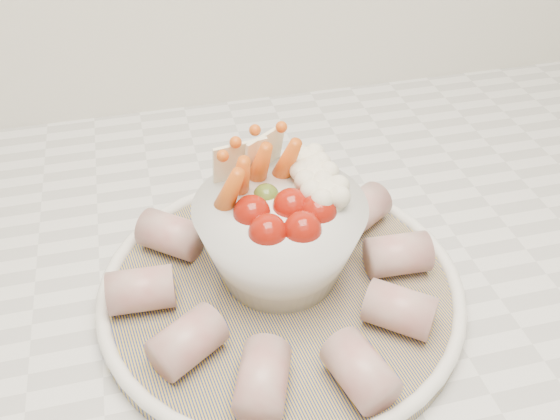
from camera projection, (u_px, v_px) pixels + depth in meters
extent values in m
cube|color=silver|center=(166.00, 289.00, 0.58)|extent=(2.04, 0.62, 0.04)
cylinder|color=navy|center=(281.00, 292.00, 0.54)|extent=(0.35, 0.35, 0.01)
torus|color=white|center=(281.00, 286.00, 0.54)|extent=(0.31, 0.31, 0.01)
sphere|color=maroon|center=(268.00, 233.00, 0.48)|extent=(0.03, 0.03, 0.03)
sphere|color=maroon|center=(303.00, 230.00, 0.48)|extent=(0.03, 0.03, 0.03)
sphere|color=maroon|center=(318.00, 212.00, 0.50)|extent=(0.03, 0.03, 0.03)
sphere|color=maroon|center=(252.00, 213.00, 0.50)|extent=(0.03, 0.03, 0.03)
sphere|color=maroon|center=(291.00, 206.00, 0.50)|extent=(0.03, 0.03, 0.03)
sphere|color=#4E6622|center=(266.00, 197.00, 0.52)|extent=(0.02, 0.02, 0.02)
cone|color=#D35413|center=(240.00, 183.00, 0.51)|extent=(0.02, 0.05, 0.07)
cone|color=#D35413|center=(259.00, 170.00, 0.53)|extent=(0.03, 0.05, 0.07)
cone|color=#D35413|center=(285.00, 166.00, 0.53)|extent=(0.04, 0.05, 0.07)
cone|color=#D35413|center=(228.00, 197.00, 0.50)|extent=(0.04, 0.05, 0.07)
sphere|color=white|center=(314.00, 183.00, 0.52)|extent=(0.03, 0.03, 0.03)
sphere|color=white|center=(326.00, 200.00, 0.51)|extent=(0.03, 0.03, 0.03)
sphere|color=white|center=(306.00, 169.00, 0.54)|extent=(0.03, 0.03, 0.03)
cube|color=#F1E6BB|center=(240.00, 166.00, 0.53)|extent=(0.05, 0.02, 0.05)
cube|color=#F1E6BB|center=(263.00, 157.00, 0.54)|extent=(0.05, 0.04, 0.05)
cylinder|color=#A24B4A|center=(398.00, 255.00, 0.54)|extent=(0.05, 0.04, 0.04)
cylinder|color=#A24B4A|center=(360.00, 211.00, 0.59)|extent=(0.06, 0.06, 0.04)
cylinder|color=#A24B4A|center=(295.00, 188.00, 0.62)|extent=(0.05, 0.06, 0.04)
cylinder|color=#A24B4A|center=(229.00, 204.00, 0.60)|extent=(0.05, 0.06, 0.04)
cylinder|color=#A24B4A|center=(171.00, 234.00, 0.56)|extent=(0.06, 0.06, 0.04)
cylinder|color=#A24B4A|center=(141.00, 290.00, 0.51)|extent=(0.05, 0.04, 0.04)
cylinder|color=#A24B4A|center=(187.00, 342.00, 0.47)|extent=(0.06, 0.06, 0.04)
cylinder|color=#A24B4A|center=(263.00, 379.00, 0.44)|extent=(0.05, 0.06, 0.04)
cylinder|color=#A24B4A|center=(360.00, 371.00, 0.45)|extent=(0.05, 0.06, 0.04)
cylinder|color=#A24B4A|center=(400.00, 309.00, 0.49)|extent=(0.06, 0.06, 0.04)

